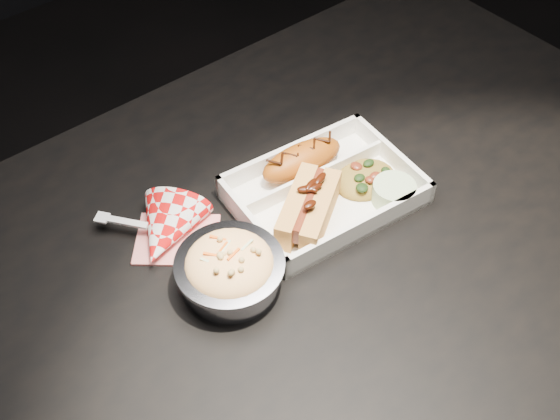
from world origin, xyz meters
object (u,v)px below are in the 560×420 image
object	(u,v)px
hotdog	(309,207)
fried_pastry	(302,160)
napkin_fork	(166,231)
foil_coleslaw_cup	(230,269)
dining_table	(320,265)
food_tray	(323,193)

from	to	relation	value
hotdog	fried_pastry	bearing A→B (deg)	21.98
fried_pastry	napkin_fork	distance (m)	0.22
hotdog	foil_coleslaw_cup	xyz separation A→B (m)	(-0.14, -0.02, 0.00)
fried_pastry	napkin_fork	world-z (taller)	napkin_fork
dining_table	napkin_fork	distance (m)	0.24
napkin_fork	hotdog	bearing A→B (deg)	22.14
fried_pastry	foil_coleslaw_cup	bearing A→B (deg)	-154.78
dining_table	food_tray	distance (m)	0.11
dining_table	hotdog	xyz separation A→B (m)	(-0.01, 0.02, 0.12)
fried_pastry	foil_coleslaw_cup	distance (m)	0.22
food_tray	napkin_fork	xyz separation A→B (m)	(-0.21, 0.08, 0.01)
foil_coleslaw_cup	napkin_fork	size ratio (longest dim) A/B	0.84
dining_table	foil_coleslaw_cup	xyz separation A→B (m)	(-0.16, -0.00, 0.12)
food_tray	foil_coleslaw_cup	world-z (taller)	foil_coleslaw_cup
foil_coleslaw_cup	napkin_fork	xyz separation A→B (m)	(-0.02, 0.12, -0.02)
fried_pastry	foil_coleslaw_cup	size ratio (longest dim) A/B	0.95
fried_pastry	hotdog	size ratio (longest dim) A/B	0.93
food_tray	foil_coleslaw_cup	distance (m)	0.20
dining_table	fried_pastry	distance (m)	0.16
dining_table	food_tray	world-z (taller)	food_tray
food_tray	hotdog	size ratio (longest dim) A/B	1.92
foil_coleslaw_cup	napkin_fork	bearing A→B (deg)	100.67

